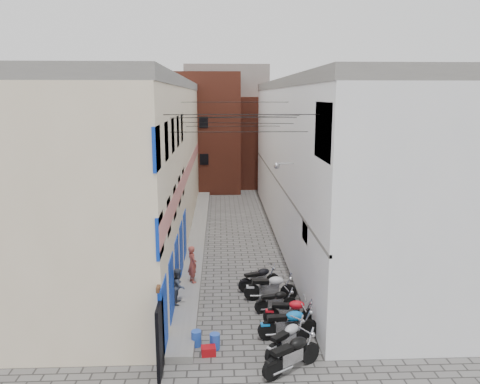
{
  "coord_description": "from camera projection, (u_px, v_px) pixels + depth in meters",
  "views": [
    {
      "loc": [
        -0.73,
        -13.05,
        8.08
      ],
      "look_at": [
        0.35,
        11.61,
        3.0
      ],
      "focal_mm": 35.0,
      "sensor_mm": 36.0,
      "label": 1
    }
  ],
  "objects": [
    {
      "name": "ground",
      "position": [
        245.0,
        363.0,
        14.43
      ],
      "size": [
        90.0,
        90.0,
        0.0
      ],
      "primitive_type": "plane",
      "color": "#585552",
      "rests_on": "ground"
    },
    {
      "name": "plinth",
      "position": [
        198.0,
        236.0,
        27.04
      ],
      "size": [
        0.9,
        26.0,
        0.25
      ],
      "primitive_type": "cube",
      "color": "slate",
      "rests_on": "ground"
    },
    {
      "name": "building_left",
      "position": [
        143.0,
        162.0,
        25.98
      ],
      "size": [
        5.1,
        27.0,
        9.0
      ],
      "color": "beige",
      "rests_on": "ground"
    },
    {
      "name": "building_right",
      "position": [
        321.0,
        160.0,
        26.45
      ],
      "size": [
        5.94,
        26.0,
        9.0
      ],
      "color": "white",
      "rests_on": "ground"
    },
    {
      "name": "building_far_brick_left",
      "position": [
        205.0,
        132.0,
        40.74
      ],
      "size": [
        6.0,
        6.0,
        10.0
      ],
      "primitive_type": "cube",
      "color": "brown",
      "rests_on": "ground"
    },
    {
      "name": "building_far_brick_right",
      "position": [
        260.0,
        141.0,
        43.11
      ],
      "size": [
        5.0,
        6.0,
        8.0
      ],
      "primitive_type": "cube",
      "color": "brown",
      "rests_on": "ground"
    },
    {
      "name": "building_far_concrete",
      "position": [
        227.0,
        122.0,
        46.59
      ],
      "size": [
        8.0,
        5.0,
        11.0
      ],
      "primitive_type": "cube",
      "color": "slate",
      "rests_on": "ground"
    },
    {
      "name": "far_shopfront",
      "position": [
        229.0,
        180.0,
        38.85
      ],
      "size": [
        2.0,
        0.3,
        2.4
      ],
      "primitive_type": "cube",
      "color": "black",
      "rests_on": "ground"
    },
    {
      "name": "overhead_wires",
      "position": [
        236.0,
        118.0,
        20.48
      ],
      "size": [
        5.8,
        13.02,
        1.32
      ],
      "color": "black",
      "rests_on": "ground"
    },
    {
      "name": "motorcycle_a",
      "position": [
        292.0,
        352.0,
        13.87
      ],
      "size": [
        2.18,
        1.74,
        1.25
      ],
      "primitive_type": null,
      "rotation": [
        0.0,
        0.0,
        -1.0
      ],
      "color": "black",
      "rests_on": "ground"
    },
    {
      "name": "motorcycle_b",
      "position": [
        287.0,
        338.0,
        14.79
      ],
      "size": [
        1.9,
        1.82,
        1.16
      ],
      "primitive_type": null,
      "rotation": [
        0.0,
        0.0,
        -0.83
      ],
      "color": "#A4A4A8",
      "rests_on": "ground"
    },
    {
      "name": "motorcycle_c",
      "position": [
        288.0,
        322.0,
        15.76
      ],
      "size": [
        2.12,
        0.81,
        1.2
      ],
      "primitive_type": null,
      "rotation": [
        0.0,
        0.0,
        -1.49
      ],
      "color": "blue",
      "rests_on": "ground"
    },
    {
      "name": "motorcycle_d",
      "position": [
        291.0,
        310.0,
        16.7
      ],
      "size": [
        2.02,
        0.77,
        1.15
      ],
      "primitive_type": null,
      "rotation": [
        0.0,
        0.0,
        -1.64
      ],
      "color": "red",
      "rests_on": "ground"
    },
    {
      "name": "motorcycle_e",
      "position": [
        276.0,
        300.0,
        17.76
      ],
      "size": [
        1.74,
        0.85,
        0.97
      ],
      "primitive_type": null,
      "rotation": [
        0.0,
        0.0,
        -1.37
      ],
      "color": "black",
      "rests_on": "ground"
    },
    {
      "name": "motorcycle_f",
      "position": [
        270.0,
        286.0,
        18.72
      ],
      "size": [
        2.16,
        0.77,
        1.23
      ],
      "primitive_type": null,
      "rotation": [
        0.0,
        0.0,
        -1.62
      ],
      "color": "#B0B0B5",
      "rests_on": "ground"
    },
    {
      "name": "motorcycle_g",
      "position": [
        259.0,
        277.0,
        19.8
      ],
      "size": [
        2.0,
        1.29,
        1.11
      ],
      "primitive_type": null,
      "rotation": [
        0.0,
        0.0,
        -1.18
      ],
      "color": "black",
      "rests_on": "ground"
    },
    {
      "name": "person_a",
      "position": [
        192.0,
        264.0,
        19.91
      ],
      "size": [
        0.61,
        0.7,
        1.61
      ],
      "primitive_type": "imported",
      "rotation": [
        0.0,
        0.0,
        2.03
      ],
      "color": "#A0453A",
      "rests_on": "plinth"
    },
    {
      "name": "person_b",
      "position": [
        179.0,
        286.0,
        17.91
      ],
      "size": [
        0.6,
        0.73,
        1.39
      ],
      "primitive_type": "imported",
      "rotation": [
        0.0,
        0.0,
        1.46
      ],
      "color": "#343C4E",
      "rests_on": "plinth"
    },
    {
      "name": "water_jug_near",
      "position": [
        215.0,
        341.0,
        15.18
      ],
      "size": [
        0.37,
        0.37,
        0.52
      ],
      "primitive_type": "cylinder",
      "rotation": [
        0.0,
        0.0,
        -0.1
      ],
      "color": "#234AB3",
      "rests_on": "ground"
    },
    {
      "name": "water_jug_far",
      "position": [
        196.0,
        338.0,
        15.37
      ],
      "size": [
        0.43,
        0.43,
        0.52
      ],
      "primitive_type": "cylinder",
      "rotation": [
        0.0,
        0.0,
        0.35
      ],
      "color": "blue",
      "rests_on": "ground"
    },
    {
      "name": "red_crate",
      "position": [
        208.0,
        351.0,
        14.84
      ],
      "size": [
        0.48,
        0.38,
        0.28
      ],
      "primitive_type": "cube",
      "rotation": [
        0.0,
        0.0,
        0.1
      ],
      "color": "#9A0B10",
      "rests_on": "ground"
    }
  ]
}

